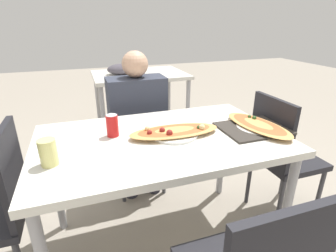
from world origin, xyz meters
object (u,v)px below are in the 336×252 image
at_px(pizza_main, 175,132).
at_px(soda_can, 112,126).
at_px(chair_side_right, 281,153).
at_px(pizza_second, 258,125).
at_px(drink_glass, 48,152).
at_px(person_seated, 138,114).
at_px(chair_far_seated, 135,129).
at_px(dining_table, 161,149).

distance_m(pizza_main, soda_can, 0.35).
relative_size(chair_side_right, pizza_second, 1.84).
bearing_deg(drink_glass, person_seated, 52.87).
height_order(chair_side_right, soda_can, chair_side_right).
bearing_deg(soda_can, pizza_main, -17.45).
bearing_deg(chair_far_seated, dining_table, 89.48).
xyz_separation_m(person_seated, pizza_second, (0.58, -0.71, 0.10)).
bearing_deg(pizza_main, dining_table, 178.56).
xyz_separation_m(person_seated, pizza_main, (0.07, -0.63, 0.10)).
height_order(dining_table, pizza_main, pizza_main).
bearing_deg(pizza_main, chair_far_seated, 95.51).
bearing_deg(dining_table, chair_side_right, -0.09).
xyz_separation_m(chair_side_right, soda_can, (-1.12, 0.10, 0.31)).
relative_size(soda_can, drink_glass, 1.02).
distance_m(chair_side_right, drink_glass, 1.47).
bearing_deg(drink_glass, chair_far_seated, 56.70).
relative_size(chair_far_seated, person_seated, 0.79).
distance_m(drink_glass, pizza_second, 1.15).
bearing_deg(chair_side_right, person_seated, -126.29).
relative_size(chair_side_right, pizza_main, 1.76).
bearing_deg(pizza_second, dining_table, 172.78).
xyz_separation_m(chair_side_right, pizza_main, (-0.79, -0.00, 0.27)).
relative_size(drink_glass, pizza_second, 0.25).
distance_m(chair_far_seated, person_seated, 0.21).
distance_m(person_seated, pizza_main, 0.64).
xyz_separation_m(dining_table, pizza_main, (0.08, -0.00, 0.09)).
relative_size(chair_far_seated, drink_glass, 7.49).
distance_m(chair_far_seated, drink_glass, 1.08).
relative_size(chair_far_seated, pizza_second, 1.84).
bearing_deg(chair_far_seated, chair_side_right, 139.04).
relative_size(chair_side_right, soda_can, 7.36).
bearing_deg(drink_glass, soda_can, 35.68).
xyz_separation_m(chair_far_seated, person_seated, (-0.00, -0.12, 0.17)).
xyz_separation_m(chair_side_right, pizza_second, (-0.28, -0.07, 0.27)).
relative_size(pizza_main, drink_glass, 4.25).
height_order(chair_side_right, pizza_main, chair_side_right).
height_order(chair_far_seated, pizza_main, chair_far_seated).
bearing_deg(pizza_second, person_seated, 129.28).
distance_m(dining_table, chair_far_seated, 0.77).
bearing_deg(person_seated, dining_table, 89.38).
relative_size(dining_table, chair_side_right, 1.48).
distance_m(chair_far_seated, pizza_second, 1.04).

